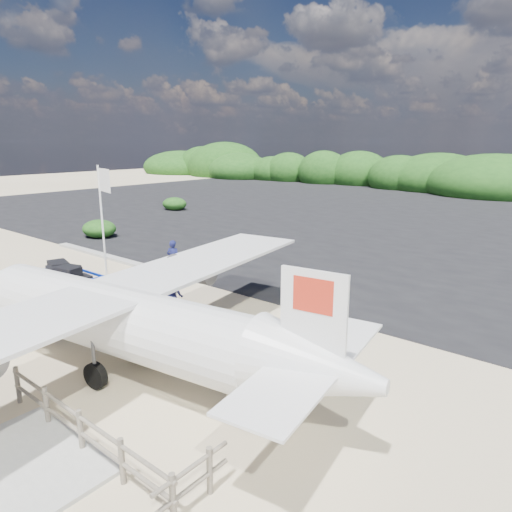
{
  "coord_description": "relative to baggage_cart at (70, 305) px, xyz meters",
  "views": [
    {
      "loc": [
        14.34,
        -9.22,
        6.53
      ],
      "look_at": [
        1.84,
        5.98,
        1.57
      ],
      "focal_mm": 32.0,
      "sensor_mm": 36.0,
      "label": 1
    }
  ],
  "objects": [
    {
      "name": "ground",
      "position": [
        2.81,
        0.43,
        0.0
      ],
      "size": [
        160.0,
        160.0,
        0.0
      ],
      "primitive_type": "plane",
      "color": "beige"
    },
    {
      "name": "asphalt_apron",
      "position": [
        2.81,
        30.43,
        0.0
      ],
      "size": [
        90.0,
        50.0,
        0.04
      ],
      "primitive_type": null,
      "color": "#B2B2B2",
      "rests_on": "ground"
    },
    {
      "name": "lagoon",
      "position": [
        -6.19,
        1.93,
        0.0
      ],
      "size": [
        9.0,
        7.0,
        0.4
      ],
      "primitive_type": null,
      "color": "#B2B2B2",
      "rests_on": "ground"
    },
    {
      "name": "walkway_pad",
      "position": [
        8.31,
        -5.57,
        0.0
      ],
      "size": [
        3.5,
        2.5,
        0.1
      ],
      "primitive_type": null,
      "color": "#B2B2B2",
      "rests_on": "ground"
    },
    {
      "name": "vegetation_band",
      "position": [
        2.81,
        55.43,
        0.0
      ],
      "size": [
        124.0,
        8.0,
        4.4
      ],
      "primitive_type": null,
      "color": "#B2B2B2",
      "rests_on": "ground"
    },
    {
      "name": "fence",
      "position": [
        8.81,
        -4.57,
        0.0
      ],
      "size": [
        6.4,
        2.0,
        1.1
      ],
      "primitive_type": null,
      "color": "#B2B2B2",
      "rests_on": "ground"
    },
    {
      "name": "baggage_cart",
      "position": [
        0.0,
        0.0,
        0.0
      ],
      "size": [
        3.25,
        1.9,
        1.61
      ],
      "primitive_type": null,
      "rotation": [
        0.0,
        0.0,
        0.02
      ],
      "color": "#0E35D9",
      "rests_on": "ground"
    },
    {
      "name": "flagpole",
      "position": [
        3.06,
        -0.09,
        0.0
      ],
      "size": [
        1.24,
        0.76,
        5.76
      ],
      "primitive_type": null,
      "rotation": [
        0.0,
        0.0,
        -0.26
      ],
      "color": "white",
      "rests_on": "ground"
    },
    {
      "name": "signboard",
      "position": [
        7.09,
        -0.13,
        0.0
      ],
      "size": [
        1.55,
        0.77,
        1.33
      ],
      "primitive_type": null,
      "rotation": [
        0.0,
        0.0,
        -0.4
      ],
      "color": "#502B17",
      "rests_on": "ground"
    },
    {
      "name": "crew_a",
      "position": [
        0.47,
        5.18,
        0.96
      ],
      "size": [
        0.82,
        0.67,
        1.93
      ],
      "primitive_type": "imported",
      "rotation": [
        0.0,
        0.0,
        3.49
      ],
      "color": "#131648",
      "rests_on": "ground"
    },
    {
      "name": "crew_b",
      "position": [
        4.3,
        1.92,
        0.84
      ],
      "size": [
        0.94,
        0.8,
        1.69
      ],
      "primitive_type": "imported",
      "rotation": [
        0.0,
        0.0,
        2.92
      ],
      "color": "#131648",
      "rests_on": "ground"
    }
  ]
}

